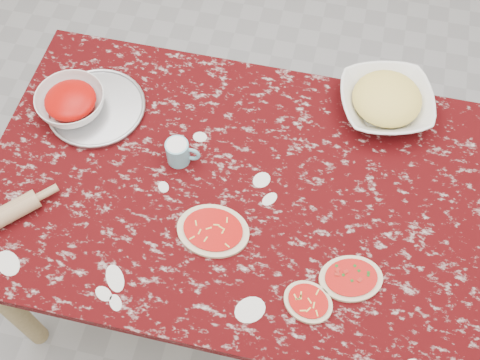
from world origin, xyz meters
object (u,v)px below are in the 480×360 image
(sauce_bowl, at_px, (71,103))
(pizza_tray, at_px, (97,108))
(worktable, at_px, (240,201))
(flour_mug, at_px, (179,152))
(cheese_bowl, at_px, (386,103))

(sauce_bowl, bearing_deg, pizza_tray, 11.97)
(worktable, height_order, sauce_bowl, sauce_bowl)
(flour_mug, bearing_deg, cheese_bowl, 29.27)
(worktable, xyz_separation_m, flour_mug, (-0.21, 0.06, 0.13))
(cheese_bowl, relative_size, flour_mug, 2.78)
(worktable, height_order, pizza_tray, pizza_tray)
(sauce_bowl, distance_m, flour_mug, 0.42)
(worktable, xyz_separation_m, cheese_bowl, (0.40, 0.40, 0.12))
(sauce_bowl, height_order, flour_mug, flour_mug)
(worktable, distance_m, cheese_bowl, 0.58)
(cheese_bowl, bearing_deg, worktable, -134.97)
(pizza_tray, bearing_deg, flour_mug, -21.67)
(cheese_bowl, distance_m, flour_mug, 0.70)
(worktable, distance_m, flour_mug, 0.25)
(worktable, bearing_deg, pizza_tray, 160.57)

